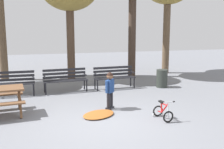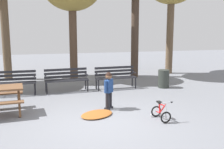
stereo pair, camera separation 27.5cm
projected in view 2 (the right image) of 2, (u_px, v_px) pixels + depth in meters
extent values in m
plane|color=slate|center=(101.00, 123.00, 6.94)|extent=(36.00, 36.00, 0.00)
cube|color=brown|center=(19.00, 102.00, 7.48)|extent=(0.11, 0.57, 0.76)
cube|color=brown|center=(19.00, 98.00, 7.95)|extent=(0.11, 0.57, 0.76)
cube|color=brown|center=(19.00, 98.00, 7.70)|extent=(0.19, 1.10, 0.04)
cube|color=#232328|center=(13.00, 82.00, 9.74)|extent=(1.60, 0.08, 0.03)
cube|color=#232328|center=(13.00, 83.00, 9.63)|extent=(1.60, 0.08, 0.03)
cube|color=#232328|center=(12.00, 84.00, 9.51)|extent=(1.60, 0.08, 0.03)
cube|color=#232328|center=(12.00, 84.00, 9.40)|extent=(1.60, 0.08, 0.03)
cube|color=#232328|center=(13.00, 79.00, 9.76)|extent=(1.60, 0.06, 0.09)
cube|color=#232328|center=(13.00, 76.00, 9.74)|extent=(1.60, 0.06, 0.09)
cube|color=#232328|center=(12.00, 72.00, 9.72)|extent=(1.60, 0.06, 0.09)
cylinder|color=black|center=(35.00, 89.00, 9.63)|extent=(0.05, 0.05, 0.44)
cylinder|color=black|center=(35.00, 87.00, 9.97)|extent=(0.05, 0.05, 0.44)
cube|color=black|center=(34.00, 77.00, 9.73)|extent=(0.04, 0.40, 0.03)
cube|color=#232328|center=(66.00, 79.00, 10.27)|extent=(1.60, 0.18, 0.03)
cube|color=#232328|center=(67.00, 80.00, 10.16)|extent=(1.60, 0.18, 0.03)
cube|color=#232328|center=(67.00, 80.00, 10.05)|extent=(1.60, 0.18, 0.03)
cube|color=#232328|center=(68.00, 81.00, 9.94)|extent=(1.60, 0.18, 0.03)
cube|color=#232328|center=(66.00, 77.00, 10.29)|extent=(1.60, 0.15, 0.09)
cube|color=#232328|center=(66.00, 73.00, 10.27)|extent=(1.60, 0.15, 0.09)
cube|color=#232328|center=(66.00, 70.00, 10.25)|extent=(1.60, 0.15, 0.09)
cylinder|color=black|center=(88.00, 86.00, 10.22)|extent=(0.05, 0.05, 0.44)
cylinder|color=black|center=(86.00, 84.00, 10.56)|extent=(0.05, 0.05, 0.44)
cube|color=black|center=(86.00, 74.00, 10.32)|extent=(0.07, 0.40, 0.03)
cylinder|color=black|center=(47.00, 88.00, 9.77)|extent=(0.05, 0.05, 0.44)
cylinder|color=black|center=(46.00, 86.00, 10.10)|extent=(0.05, 0.05, 0.44)
cube|color=black|center=(46.00, 76.00, 9.86)|extent=(0.07, 0.40, 0.03)
cube|color=#232328|center=(115.00, 77.00, 10.76)|extent=(1.60, 0.15, 0.03)
cube|color=#232328|center=(116.00, 77.00, 10.65)|extent=(1.60, 0.15, 0.03)
cube|color=#232328|center=(117.00, 78.00, 10.54)|extent=(1.60, 0.15, 0.03)
cube|color=#232328|center=(118.00, 79.00, 10.42)|extent=(1.60, 0.15, 0.03)
cube|color=#232328|center=(114.00, 74.00, 10.78)|extent=(1.60, 0.13, 0.09)
cube|color=#232328|center=(114.00, 71.00, 10.76)|extent=(1.60, 0.13, 0.09)
cube|color=#232328|center=(114.00, 68.00, 10.73)|extent=(1.60, 0.13, 0.09)
cylinder|color=black|center=(136.00, 83.00, 10.70)|extent=(0.05, 0.05, 0.44)
cylinder|color=black|center=(132.00, 81.00, 11.04)|extent=(0.05, 0.05, 0.44)
cube|color=black|center=(134.00, 72.00, 10.80)|extent=(0.06, 0.40, 0.03)
cylinder|color=black|center=(99.00, 85.00, 10.26)|extent=(0.05, 0.05, 0.44)
cylinder|color=black|center=(96.00, 83.00, 10.60)|extent=(0.05, 0.05, 0.44)
cube|color=black|center=(97.00, 74.00, 10.36)|extent=(0.06, 0.40, 0.03)
cylinder|color=black|center=(110.00, 100.00, 8.10)|extent=(0.10, 0.10, 0.51)
cube|color=black|center=(110.00, 107.00, 8.14)|extent=(0.18, 0.18, 0.06)
cylinder|color=black|center=(107.00, 101.00, 7.95)|extent=(0.10, 0.10, 0.51)
cube|color=black|center=(107.00, 109.00, 7.99)|extent=(0.18, 0.18, 0.06)
cube|color=navy|center=(109.00, 86.00, 7.95)|extent=(0.29, 0.30, 0.37)
sphere|color=brown|center=(109.00, 76.00, 7.90)|extent=(0.19, 0.19, 0.19)
sphere|color=black|center=(109.00, 75.00, 7.89)|extent=(0.18, 0.18, 0.18)
cylinder|color=navy|center=(112.00, 85.00, 8.10)|extent=(0.07, 0.07, 0.35)
cylinder|color=navy|center=(106.00, 87.00, 7.80)|extent=(0.07, 0.07, 0.35)
torus|color=black|center=(166.00, 117.00, 6.88)|extent=(0.30, 0.06, 0.30)
cylinder|color=silver|center=(166.00, 117.00, 6.88)|extent=(0.05, 0.04, 0.04)
torus|color=black|center=(156.00, 111.00, 7.36)|extent=(0.30, 0.06, 0.30)
cylinder|color=silver|center=(156.00, 111.00, 7.36)|extent=(0.05, 0.04, 0.04)
torus|color=white|center=(160.00, 114.00, 7.41)|extent=(0.11, 0.03, 0.11)
torus|color=white|center=(152.00, 115.00, 7.34)|extent=(0.11, 0.03, 0.11)
cylinder|color=red|center=(163.00, 109.00, 7.01)|extent=(0.06, 0.31, 0.32)
cylinder|color=red|center=(160.00, 108.00, 7.17)|extent=(0.04, 0.08, 0.27)
cylinder|color=red|center=(158.00, 112.00, 7.27)|extent=(0.04, 0.20, 0.05)
cylinder|color=silver|center=(166.00, 111.00, 6.87)|extent=(0.04, 0.07, 0.32)
cylinder|color=red|center=(162.00, 105.00, 7.01)|extent=(0.06, 0.32, 0.05)
cube|color=black|center=(159.00, 102.00, 7.16)|extent=(0.10, 0.18, 0.04)
cylinder|color=silver|center=(166.00, 103.00, 6.85)|extent=(0.34, 0.05, 0.02)
cylinder|color=black|center=(171.00, 102.00, 6.90)|extent=(0.05, 0.04, 0.04)
cylinder|color=black|center=(160.00, 103.00, 6.79)|extent=(0.05, 0.04, 0.04)
ellipsoid|color=#9E5623|center=(97.00, 114.00, 7.48)|extent=(1.21, 1.14, 0.07)
cylinder|color=#2D332D|center=(164.00, 79.00, 10.83)|extent=(0.44, 0.44, 0.71)
cylinder|color=brown|center=(6.00, 35.00, 12.28)|extent=(0.36, 0.36, 4.01)
cylinder|color=brown|center=(73.00, 44.00, 12.18)|extent=(0.35, 0.35, 3.25)
cylinder|color=#423328|center=(135.00, 36.00, 12.91)|extent=(0.36, 0.36, 3.88)
cylinder|color=brown|center=(170.00, 37.00, 13.89)|extent=(0.35, 0.35, 3.68)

